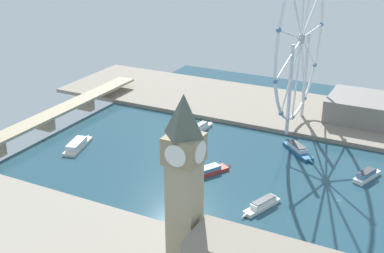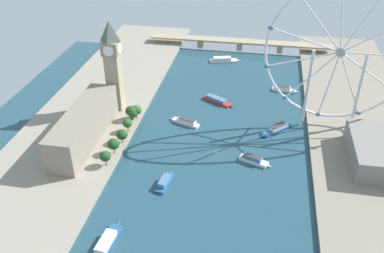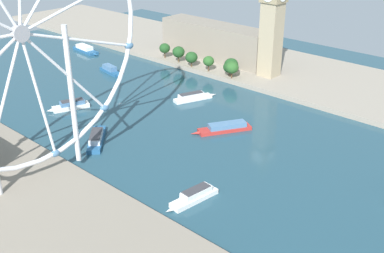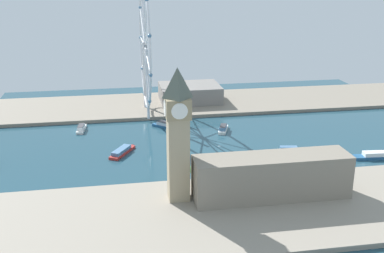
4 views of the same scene
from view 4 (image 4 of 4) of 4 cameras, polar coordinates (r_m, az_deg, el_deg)
The scene contains 15 objects.
ground_plane at distance 377.67m, azimuth 3.26°, elevation -2.01°, with size 399.03×399.03×0.00m, color #234756.
riverbank_left at distance 276.41m, azimuth 8.67°, elevation -9.84°, with size 90.00×520.00×3.00m, color gray.
riverbank_right at distance 484.06m, azimuth 0.23°, elevation 2.80°, with size 90.00×520.00×3.00m, color gray.
clock_tower at distance 267.44m, azimuth -1.69°, elevation -0.77°, with size 14.73×14.73×77.92m.
parliament_block at distance 283.23m, azimuth 9.51°, elevation -5.93°, with size 22.00×91.98×25.72m, color gray.
tree_row_embankment at distance 305.71m, azimuth 5.26°, elevation -4.98°, with size 12.76×75.59×12.37m.
ferris_wheel at distance 435.69m, azimuth -5.66°, elevation 9.52°, with size 114.31×3.20×119.31m.
riverside_hall at distance 485.43m, azimuth -0.26°, elevation 4.04°, with size 46.13×60.03×16.62m, color gray.
tour_boat_0 at distance 363.17m, azimuth 11.32°, elevation -2.84°, with size 9.35×26.13×5.31m.
tour_boat_2 at distance 405.30m, azimuth 3.76°, elevation -0.25°, with size 24.89×13.15×5.37m.
tour_boat_3 at distance 359.20m, azimuth -8.36°, elevation -2.95°, with size 31.34×20.78×4.43m.
tour_boat_4 at distance 342.68m, azimuth -1.09°, elevation -3.79°, with size 28.17×13.71×4.87m.
tour_boat_5 at distance 370.76m, azimuth 20.84°, elevation -3.29°, with size 10.47×32.77×5.06m.
tour_boat_6 at distance 412.56m, azimuth -2.98°, elevation 0.09°, with size 26.67×27.35×5.35m.
tour_boat_7 at distance 416.97m, azimuth -13.11°, elevation -0.19°, with size 26.20×8.11×5.10m.
Camera 4 is at (-344.74, 81.53, 130.93)m, focal length 44.55 mm.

